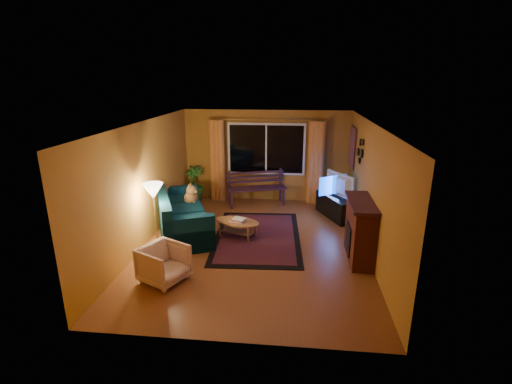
# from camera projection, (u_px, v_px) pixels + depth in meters

# --- Properties ---
(floor) EXTENTS (4.50, 6.00, 0.02)m
(floor) POSITION_uv_depth(u_px,v_px,m) (254.00, 245.00, 7.73)
(floor) COLOR brown
(floor) RESTS_ON ground
(ceiling) EXTENTS (4.50, 6.00, 0.02)m
(ceiling) POSITION_uv_depth(u_px,v_px,m) (254.00, 123.00, 6.98)
(ceiling) COLOR white
(ceiling) RESTS_ON ground
(wall_back) EXTENTS (4.50, 0.02, 2.50)m
(wall_back) POSITION_uv_depth(u_px,v_px,m) (266.00, 156.00, 10.21)
(wall_back) COLOR #B3752A
(wall_back) RESTS_ON ground
(wall_left) EXTENTS (0.02, 6.00, 2.50)m
(wall_left) POSITION_uv_depth(u_px,v_px,m) (145.00, 184.00, 7.58)
(wall_left) COLOR #B3752A
(wall_left) RESTS_ON ground
(wall_right) EXTENTS (0.02, 6.00, 2.50)m
(wall_right) POSITION_uv_depth(u_px,v_px,m) (371.00, 190.00, 7.13)
(wall_right) COLOR #B3752A
(wall_right) RESTS_ON ground
(window) EXTENTS (2.00, 0.02, 1.30)m
(window) POSITION_uv_depth(u_px,v_px,m) (266.00, 149.00, 10.09)
(window) COLOR black
(window) RESTS_ON wall_back
(curtain_rod) EXTENTS (3.20, 0.03, 0.03)m
(curtain_rod) POSITION_uv_depth(u_px,v_px,m) (266.00, 120.00, 9.81)
(curtain_rod) COLOR #BF8C3F
(curtain_rod) RESTS_ON wall_back
(curtain_left) EXTENTS (0.36, 0.36, 2.24)m
(curtain_left) POSITION_uv_depth(u_px,v_px,m) (217.00, 161.00, 10.26)
(curtain_left) COLOR orange
(curtain_left) RESTS_ON ground
(curtain_right) EXTENTS (0.36, 0.36, 2.24)m
(curtain_right) POSITION_uv_depth(u_px,v_px,m) (316.00, 163.00, 9.99)
(curtain_right) COLOR orange
(curtain_right) RESTS_ON ground
(bench) EXTENTS (1.65, 0.95, 0.47)m
(bench) POSITION_uv_depth(u_px,v_px,m) (257.00, 197.00, 10.03)
(bench) COLOR #2E1522
(bench) RESTS_ON ground
(potted_plant) EXTENTS (0.67, 0.67, 0.98)m
(potted_plant) POSITION_uv_depth(u_px,v_px,m) (194.00, 183.00, 10.35)
(potted_plant) COLOR #235B1E
(potted_plant) RESTS_ON ground
(sofa) EXTENTS (1.86, 2.55, 0.95)m
(sofa) POSITION_uv_depth(u_px,v_px,m) (183.00, 212.00, 8.19)
(sofa) COLOR #062639
(sofa) RESTS_ON ground
(dog) EXTENTS (0.44, 0.55, 0.53)m
(dog) POSITION_uv_depth(u_px,v_px,m) (191.00, 194.00, 8.61)
(dog) COLOR #A27141
(dog) RESTS_ON sofa
(armchair) EXTENTS (0.88, 0.90, 0.70)m
(armchair) POSITION_uv_depth(u_px,v_px,m) (164.00, 262.00, 6.24)
(armchair) COLOR beige
(armchair) RESTS_ON ground
(floor_lamp) EXTENTS (0.25, 0.25, 1.36)m
(floor_lamp) POSITION_uv_depth(u_px,v_px,m) (155.00, 217.00, 7.32)
(floor_lamp) COLOR #BF8C3F
(floor_lamp) RESTS_ON ground
(rug) EXTENTS (1.99, 2.98, 0.02)m
(rug) POSITION_uv_depth(u_px,v_px,m) (257.00, 236.00, 8.08)
(rug) COLOR maroon
(rug) RESTS_ON ground
(coffee_table) EXTENTS (1.26, 1.26, 0.36)m
(coffee_table) POSITION_uv_depth(u_px,v_px,m) (238.00, 229.00, 8.05)
(coffee_table) COLOR #A4693B
(coffee_table) RESTS_ON ground
(tv_console) EXTENTS (0.91, 1.34, 0.53)m
(tv_console) POSITION_uv_depth(u_px,v_px,m) (335.00, 207.00, 9.17)
(tv_console) COLOR black
(tv_console) RESTS_ON ground
(television) EXTENTS (0.65, 0.91, 0.57)m
(television) POSITION_uv_depth(u_px,v_px,m) (337.00, 185.00, 9.00)
(television) COLOR black
(television) RESTS_ON tv_console
(fireplace) EXTENTS (0.40, 1.20, 1.10)m
(fireplace) POSITION_uv_depth(u_px,v_px,m) (360.00, 232.00, 6.98)
(fireplace) COLOR maroon
(fireplace) RESTS_ON ground
(mirror_cluster) EXTENTS (0.06, 0.60, 0.56)m
(mirror_cluster) POSITION_uv_depth(u_px,v_px,m) (360.00, 149.00, 8.20)
(mirror_cluster) COLOR black
(mirror_cluster) RESTS_ON wall_right
(painting) EXTENTS (0.04, 0.76, 0.96)m
(painting) POSITION_uv_depth(u_px,v_px,m) (352.00, 147.00, 9.34)
(painting) COLOR #DC4818
(painting) RESTS_ON wall_right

